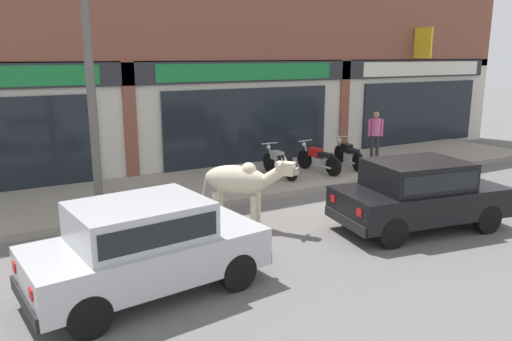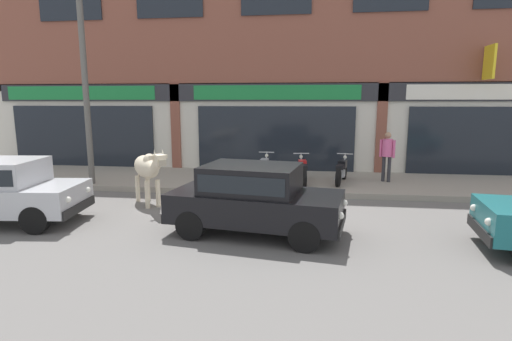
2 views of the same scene
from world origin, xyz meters
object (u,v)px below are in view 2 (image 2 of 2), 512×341
at_px(car_0, 254,196).
at_px(motorcycle_1, 303,171).
at_px(cow, 148,168).
at_px(motorcycle_0, 264,169).
at_px(motorcycle_2, 342,171).
at_px(pedestrian, 387,151).
at_px(utility_pole, 85,87).

height_order(car_0, motorcycle_1, car_0).
distance_m(cow, motorcycle_1, 4.87).
relative_size(motorcycle_0, motorcycle_1, 1.00).
relative_size(motorcycle_2, pedestrian, 1.12).
distance_m(motorcycle_0, pedestrian, 4.00).
bearing_deg(cow, motorcycle_2, 28.13).
bearing_deg(motorcycle_1, car_0, -101.05).
distance_m(motorcycle_2, utility_pole, 8.32).
bearing_deg(car_0, pedestrian, 55.27).
relative_size(motorcycle_0, motorcycle_2, 1.01).
bearing_deg(motorcycle_1, pedestrian, 10.81).
bearing_deg(motorcycle_2, pedestrian, 15.41).
distance_m(car_0, motorcycle_2, 5.23).
bearing_deg(motorcycle_0, utility_pole, -167.28).
distance_m(cow, utility_pole, 3.73).
height_order(car_0, pedestrian, pedestrian).
distance_m(motorcycle_0, motorcycle_1, 1.27).
xyz_separation_m(motorcycle_1, motorcycle_2, (1.23, 0.11, 0.00)).
relative_size(cow, motorcycle_2, 0.99).
bearing_deg(car_0, motorcycle_2, 65.85).
xyz_separation_m(cow, motorcycle_2, (5.26, 2.81, -0.45)).
bearing_deg(pedestrian, motorcycle_2, -164.59).
bearing_deg(car_0, cow, 147.91).
distance_m(cow, pedestrian, 7.43).
distance_m(motorcycle_2, pedestrian, 1.61).
bearing_deg(pedestrian, motorcycle_0, -174.73).
distance_m(cow, car_0, 3.69).
bearing_deg(motorcycle_2, utility_pole, -171.51).
xyz_separation_m(motorcycle_1, utility_pole, (-6.59, -1.06, 2.60)).
height_order(motorcycle_2, utility_pole, utility_pole).
distance_m(motorcycle_0, motorcycle_2, 2.49).
bearing_deg(motorcycle_1, cow, -146.18).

